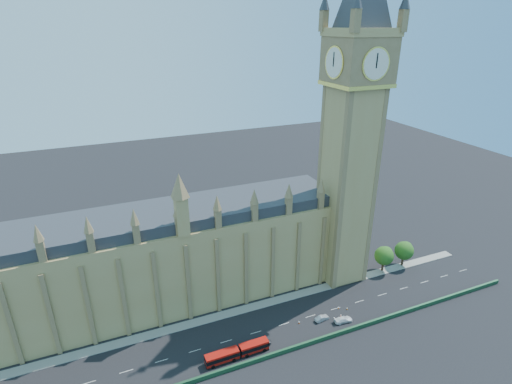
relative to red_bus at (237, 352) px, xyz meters
name	(u,v)px	position (x,y,z in m)	size (l,w,h in m)	color
ground	(241,337)	(3.18, 5.72, -1.40)	(400.00, 400.00, 0.00)	black
palace_westminster	(122,267)	(-21.82, 27.72, 12.46)	(120.00, 20.00, 28.00)	#A68950
elizabeth_tower	(354,99)	(41.18, 19.71, 53.16)	(20.59, 20.59, 105.00)	#A68950
bridge_parapet	(255,361)	(3.18, -3.28, -0.80)	(160.00, 0.60, 1.20)	#1E4C2D
kerb_north	(229,313)	(3.18, 15.22, -1.32)	(160.00, 3.00, 0.16)	gray
tree_east_near	(385,255)	(55.40, 15.80, 4.24)	(6.00, 6.00, 8.50)	#382619
tree_east_far	(405,250)	(63.40, 15.80, 4.24)	(6.00, 6.00, 8.50)	#382619
red_bus	(237,352)	(0.00, 0.00, 0.00)	(15.68, 2.60, 2.66)	#B1120B
car_grey	(262,342)	(6.96, 1.30, -0.65)	(1.77, 4.40, 1.50)	#383B3F
car_silver	(322,318)	(25.15, 3.17, -0.73)	(1.42, 4.06, 1.34)	#94979B
car_white	(343,320)	(30.04, 0.41, -0.67)	(2.04, 5.01, 1.46)	white
cone_a	(341,315)	(30.69, 2.45, -1.06)	(0.47, 0.47, 0.70)	black
cone_b	(347,308)	(33.89, 4.19, -1.07)	(0.50, 0.50, 0.66)	black
cone_c	(299,322)	(18.96, 4.45, -1.08)	(0.41, 0.41, 0.65)	black
cone_d	(338,308)	(31.88, 5.47, -1.10)	(0.39, 0.39, 0.62)	black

